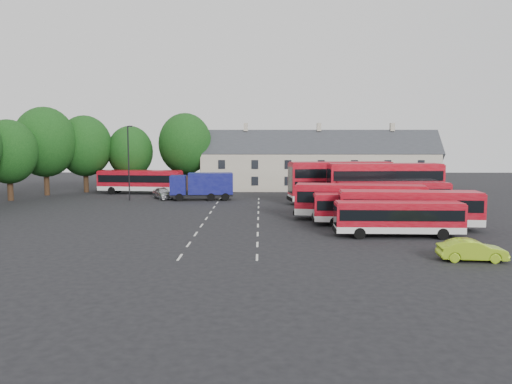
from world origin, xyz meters
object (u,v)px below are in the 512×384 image
(lime_car, at_px, (472,250))
(grit_bin, at_px, (455,248))
(box_truck, at_px, (203,185))
(silver_car, at_px, (163,193))
(bus_dd_south, at_px, (385,183))
(bus_row_a, at_px, (398,216))
(lamppost, at_px, (129,161))

(lime_car, relative_size, grit_bin, 5.05)
(box_truck, relative_size, grit_bin, 9.77)
(box_truck, height_order, silver_car, box_truck)
(bus_dd_south, bearing_deg, box_truck, 155.29)
(bus_dd_south, bearing_deg, silver_car, 157.15)
(bus_dd_south, relative_size, box_truck, 1.55)
(bus_row_a, bearing_deg, grit_bin, -68.10)
(bus_row_a, xyz_separation_m, box_truck, (-18.02, 23.86, 0.25))
(grit_bin, bearing_deg, bus_row_a, 110.35)
(box_truck, xyz_separation_m, grit_bin, (20.20, -29.74, -1.51))
(box_truck, relative_size, lime_car, 1.93)
(bus_row_a, bearing_deg, lime_car, -70.34)
(bus_row_a, bearing_deg, bus_dd_south, 81.55)
(bus_row_a, height_order, silver_car, bus_row_a)
(bus_row_a, bearing_deg, silver_car, 134.54)
(box_truck, height_order, lamppost, lamppost)
(lime_car, xyz_separation_m, grit_bin, (-0.34, 1.82, -0.27))
(bus_dd_south, relative_size, grit_bin, 15.12)
(box_truck, bearing_deg, grit_bin, -61.23)
(lime_car, distance_m, lamppost, 43.07)
(silver_car, bearing_deg, lamppost, 176.07)
(silver_car, bearing_deg, bus_dd_south, -48.55)
(grit_bin, bearing_deg, lamppost, 135.14)
(grit_bin, bearing_deg, bus_dd_south, 88.51)
(silver_car, distance_m, grit_bin, 40.05)
(lamppost, bearing_deg, grit_bin, -44.86)
(box_truck, xyz_separation_m, silver_car, (-5.28, 1.15, -1.19))
(bus_row_a, bearing_deg, box_truck, 128.62)
(bus_dd_south, xyz_separation_m, silver_car, (-26.05, 9.47, -2.13))
(silver_car, relative_size, lime_car, 1.04)
(grit_bin, xyz_separation_m, lamppost, (-29.29, 29.15, 4.56))
(silver_car, height_order, lamppost, lamppost)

